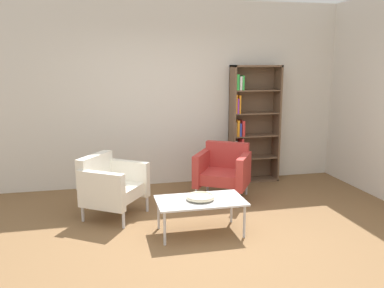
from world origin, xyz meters
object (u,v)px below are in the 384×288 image
Objects in this scene: bookshelf_tall at (250,126)px; armchair_corner_red at (223,170)px; decorative_bowl at (200,197)px; armchair_spare_guest at (111,184)px; coffee_table_low at (200,202)px.

bookshelf_tall is 2.03× the size of armchair_corner_red.
decorative_bowl is 1.33m from armchair_corner_red.
armchair_corner_red is (1.62, 0.39, 0.00)m from armchair_spare_guest.
coffee_table_low is at bearing -94.28° from armchair_spare_guest.
armchair_spare_guest is at bearing -135.26° from armchair_corner_red.
armchair_corner_red reaches higher than coffee_table_low.
armchair_spare_guest is 1.66m from armchair_corner_red.
decorative_bowl is (-1.30, -1.91, -0.48)m from bookshelf_tall.
decorative_bowl reaches higher than coffee_table_low.
coffee_table_low is 0.07m from decorative_bowl.
armchair_corner_red is (-0.67, -0.74, -0.50)m from bookshelf_tall.
bookshelf_tall is at bearing 79.11° from armchair_corner_red.
bookshelf_tall is 1.90× the size of coffee_table_low.
coffee_table_low is (-1.30, -1.91, -0.54)m from bookshelf_tall.
armchair_corner_red is (0.63, 1.17, -0.02)m from decorative_bowl.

